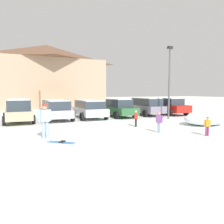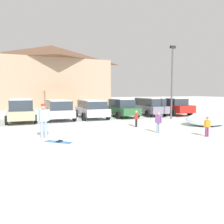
# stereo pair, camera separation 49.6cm
# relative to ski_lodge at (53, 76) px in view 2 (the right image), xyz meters

# --- Properties ---
(ground) EXTENTS (160.00, 160.00, 0.00)m
(ground) POSITION_rel_ski_lodge_xyz_m (-0.06, -27.24, -4.59)
(ground) COLOR white
(ski_lodge) EXTENTS (15.63, 11.35, 9.09)m
(ski_lodge) POSITION_rel_ski_lodge_xyz_m (0.00, 0.00, 0.00)
(ski_lodge) COLOR tan
(ski_lodge) RESTS_ON ground
(parked_beige_suv) EXTENTS (2.09, 4.60, 1.73)m
(parked_beige_suv) POSITION_rel_ski_lodge_xyz_m (-4.66, -15.98, -3.67)
(parked_beige_suv) COLOR tan
(parked_beige_suv) RESTS_ON ground
(parked_silver_wagon) EXTENTS (2.23, 4.38, 1.61)m
(parked_silver_wagon) POSITION_rel_ski_lodge_xyz_m (-1.90, -15.94, -3.72)
(parked_silver_wagon) COLOR silver
(parked_silver_wagon) RESTS_ON ground
(parked_white_suv) EXTENTS (2.39, 4.85, 1.55)m
(parked_white_suv) POSITION_rel_ski_lodge_xyz_m (0.91, -15.90, -3.74)
(parked_white_suv) COLOR white
(parked_white_suv) RESTS_ON ground
(parked_green_coupe) EXTENTS (2.18, 4.58, 1.64)m
(parked_green_coupe) POSITION_rel_ski_lodge_xyz_m (3.65, -15.99, -3.77)
(parked_green_coupe) COLOR #2F663A
(parked_green_coupe) RESTS_ON ground
(parked_grey_wagon) EXTENTS (2.23, 4.44, 1.68)m
(parked_grey_wagon) POSITION_rel_ski_lodge_xyz_m (6.72, -15.91, -3.69)
(parked_grey_wagon) COLOR gray
(parked_grey_wagon) RESTS_ON ground
(parked_red_sedan) EXTENTS (2.28, 4.52, 1.66)m
(parked_red_sedan) POSITION_rel_ski_lodge_xyz_m (9.15, -16.30, -3.75)
(parked_red_sedan) COLOR #AF1E17
(parked_red_sedan) RESTS_ON ground
(skier_adult_in_blue_parka) EXTENTS (0.62, 0.29, 1.67)m
(skier_adult_in_blue_parka) POSITION_rel_ski_lodge_xyz_m (-3.72, -22.73, -3.65)
(skier_adult_in_blue_parka) COLOR #9AADC6
(skier_adult_in_blue_parka) RESTS_ON ground
(skier_child_in_orange_jacket) EXTENTS (0.35, 0.21, 0.99)m
(skier_child_in_orange_jacket) POSITION_rel_ski_lodge_xyz_m (3.87, -25.63, -4.03)
(skier_child_in_orange_jacket) COLOR #7D315D
(skier_child_in_orange_jacket) RESTS_ON ground
(skier_child_in_red_jacket) EXTENTS (0.32, 0.28, 1.05)m
(skier_child_in_red_jacket) POSITION_rel_ski_lodge_xyz_m (2.13, -21.53, -4.00)
(skier_child_in_red_jacket) COLOR black
(skier_child_in_red_jacket) RESTS_ON ground
(skier_child_in_purple_jacket) EXTENTS (0.26, 0.41, 1.16)m
(skier_child_in_purple_jacket) POSITION_rel_ski_lodge_xyz_m (2.17, -23.89, -3.94)
(skier_child_in_purple_jacket) COLOR #95ABC1
(skier_child_in_purple_jacket) RESTS_ON ground
(pair_of_skis) EXTENTS (1.16, 1.10, 0.08)m
(pair_of_skis) POSITION_rel_ski_lodge_xyz_m (-3.21, -23.94, -4.57)
(pair_of_skis) COLOR blue
(pair_of_skis) RESTS_ON ground
(lamp_post) EXTENTS (0.44, 0.24, 5.95)m
(lamp_post) POSITION_rel_ski_lodge_xyz_m (6.81, -19.10, -1.27)
(lamp_post) COLOR #515459
(lamp_post) RESTS_ON ground
(plowed_snow_pile) EXTENTS (2.93, 2.35, 0.81)m
(plowed_snow_pile) POSITION_rel_ski_lodge_xyz_m (6.72, -22.91, -4.19)
(plowed_snow_pile) COLOR white
(plowed_snow_pile) RESTS_ON ground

